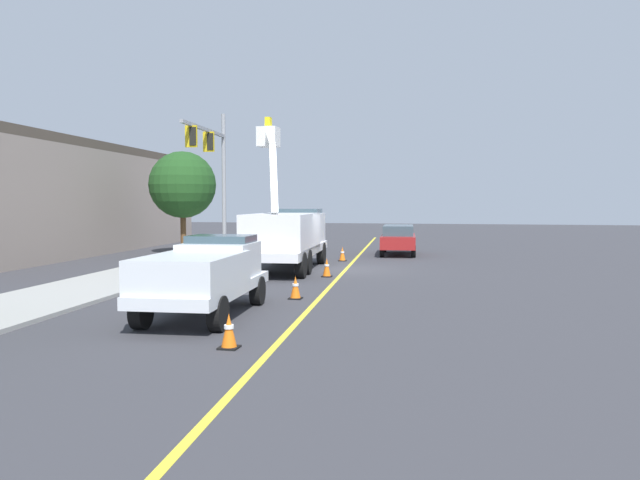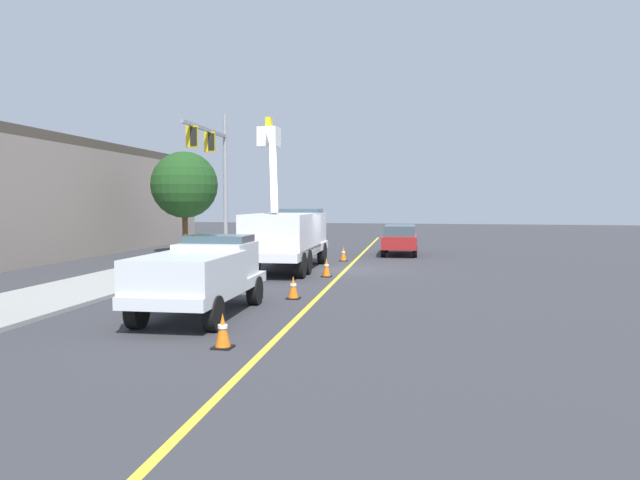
# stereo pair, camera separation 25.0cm
# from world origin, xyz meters

# --- Properties ---
(ground) EXTENTS (120.00, 120.00, 0.00)m
(ground) POSITION_xyz_m (0.00, 0.00, 0.00)
(ground) COLOR #38383D
(sidewalk_far_side) EXTENTS (60.11, 7.70, 0.12)m
(sidewalk_far_side) POSITION_xyz_m (-0.56, 8.17, 0.06)
(sidewalk_far_side) COLOR #9E9E99
(sidewalk_far_side) RESTS_ON ground
(lane_centre_stripe) EXTENTS (49.89, 3.58, 0.01)m
(lane_centre_stripe) POSITION_xyz_m (0.00, 0.00, 0.00)
(lane_centre_stripe) COLOR yellow
(lane_centre_stripe) RESTS_ON ground
(utility_bucket_truck) EXTENTS (8.35, 3.19, 6.92)m
(utility_bucket_truck) POSITION_xyz_m (-0.62, 2.55, 1.61)
(utility_bucket_truck) COLOR white
(utility_bucket_truck) RESTS_ON ground
(service_pickup_truck) EXTENTS (5.73, 2.50, 2.06)m
(service_pickup_truck) POSITION_xyz_m (-11.72, 1.76, 1.12)
(service_pickup_truck) COLOR silver
(service_pickup_truck) RESTS_ON ground
(passing_minivan) EXTENTS (4.92, 2.22, 1.69)m
(passing_minivan) POSITION_xyz_m (8.16, -1.65, 0.97)
(passing_minivan) COLOR maroon
(passing_minivan) RESTS_ON ground
(traffic_cone_leading) EXTENTS (0.40, 0.40, 0.73)m
(traffic_cone_leading) POSITION_xyz_m (-14.94, -0.13, 0.36)
(traffic_cone_leading) COLOR black
(traffic_cone_leading) RESTS_ON ground
(traffic_cone_mid_front) EXTENTS (0.40, 0.40, 0.71)m
(traffic_cone_mid_front) POSITION_xyz_m (-8.50, 0.13, 0.35)
(traffic_cone_mid_front) COLOR black
(traffic_cone_mid_front) RESTS_ON ground
(traffic_cone_mid_rear) EXTENTS (0.40, 0.40, 0.76)m
(traffic_cone_mid_rear) POSITION_xyz_m (-2.84, 0.30, 0.37)
(traffic_cone_mid_rear) COLOR black
(traffic_cone_mid_rear) RESTS_ON ground
(traffic_cone_trailing) EXTENTS (0.40, 0.40, 0.74)m
(traffic_cone_trailing) POSITION_xyz_m (3.78, 0.83, 0.36)
(traffic_cone_trailing) COLOR black
(traffic_cone_trailing) RESTS_ON ground
(traffic_signal_mast) EXTENTS (6.25, 0.74, 7.78)m
(traffic_signal_mast) POSITION_xyz_m (2.73, 7.38, 5.11)
(traffic_signal_mast) COLOR gray
(traffic_signal_mast) RESTS_ON ground
(commercial_building_backdrop) EXTENTS (28.44, 10.88, 6.48)m
(commercial_building_backdrop) POSITION_xyz_m (4.29, 19.30, 3.24)
(commercial_building_backdrop) COLOR gray
(commercial_building_backdrop) RESTS_ON ground
(street_tree_right) EXTENTS (3.84, 3.84, 5.94)m
(street_tree_right) POSITION_xyz_m (5.81, 10.55, 4.01)
(street_tree_right) COLOR brown
(street_tree_right) RESTS_ON ground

